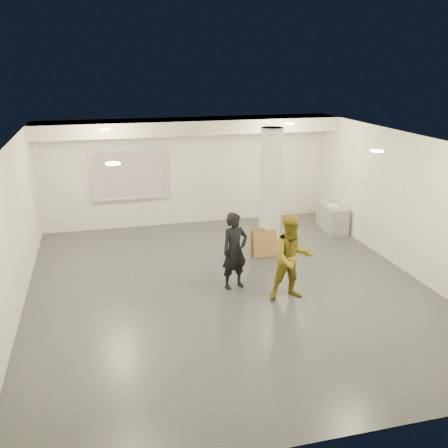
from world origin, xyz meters
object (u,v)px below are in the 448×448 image
object	(u,v)px
projection_screen	(130,174)
column	(270,191)
woman	(235,251)
man	(292,258)
credenza	(332,217)

from	to	relation	value
projection_screen	column	bearing A→B (deg)	-40.56
projection_screen	woman	size ratio (longest dim) A/B	1.32
projection_screen	man	bearing A→B (deg)	-63.00
column	woman	size ratio (longest dim) A/B	1.88
woman	projection_screen	bearing A→B (deg)	94.24
column	projection_screen	size ratio (longest dim) A/B	1.43
credenza	man	world-z (taller)	man
column	credenza	world-z (taller)	column
projection_screen	man	size ratio (longest dim) A/B	1.25
woman	man	bearing A→B (deg)	-55.57
projection_screen	credenza	xyz separation A→B (m)	(5.32, -1.56, -1.17)
projection_screen	credenza	distance (m)	5.67
credenza	woman	xyz separation A→B (m)	(-3.60, -2.90, 0.44)
column	man	world-z (taller)	column
woman	man	distance (m)	1.20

